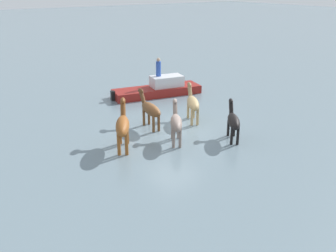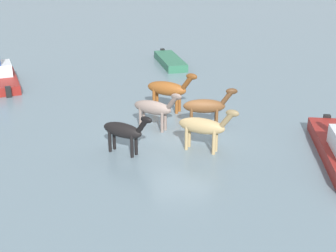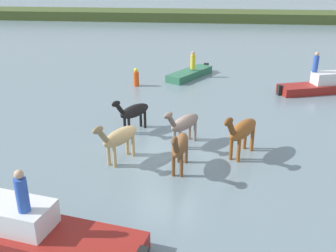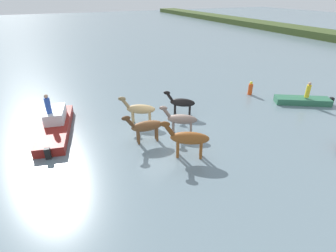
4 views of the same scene
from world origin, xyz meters
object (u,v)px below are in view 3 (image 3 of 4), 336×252
at_px(horse_dun_straggler, 119,137).
at_px(boat_tender_starboard, 190,75).
at_px(buoy_channel_marker, 136,78).
at_px(person_boatman_standing, 316,63).
at_px(horse_chestnut_trailing, 242,130).
at_px(boat_skiff_near, 319,87).
at_px(person_helmsman_aft, 193,61).
at_px(boat_motor_center, 36,235).
at_px(person_watcher_seated, 22,192).
at_px(horse_gray_outer, 133,112).
at_px(horse_dark_mare, 184,123).
at_px(horse_mid_herd, 180,146).

height_order(horse_dun_straggler, boat_tender_starboard, horse_dun_straggler).
bearing_deg(buoy_channel_marker, person_boatman_standing, 0.02).
bearing_deg(horse_chestnut_trailing, boat_skiff_near, -179.74).
bearing_deg(buoy_channel_marker, person_helmsman_aft, 35.60).
relative_size(boat_tender_starboard, boat_skiff_near, 0.82).
distance_m(boat_motor_center, person_watcher_seated, 1.46).
xyz_separation_m(horse_chestnut_trailing, boat_skiff_near, (5.19, 8.97, -0.79)).
relative_size(horse_gray_outer, buoy_channel_marker, 1.74).
height_order(horse_dun_straggler, horse_dark_mare, horse_dun_straggler).
bearing_deg(boat_motor_center, horse_dun_straggler, -92.07).
height_order(horse_mid_herd, buoy_channel_marker, horse_mid_herd).
xyz_separation_m(horse_chestnut_trailing, horse_dark_mare, (-2.32, 0.80, -0.12)).
distance_m(horse_dun_straggler, horse_gray_outer, 3.03).
height_order(boat_skiff_near, person_watcher_seated, person_watcher_seated).
relative_size(horse_gray_outer, horse_mid_herd, 0.85).
bearing_deg(buoy_channel_marker, horse_dark_mare, -66.97).
bearing_deg(horse_mid_herd, boat_tender_starboard, -173.29).
bearing_deg(person_boatman_standing, horse_dark_mare, -130.74).
bearing_deg(horse_gray_outer, person_helmsman_aft, -158.30).
distance_m(boat_motor_center, boat_tender_starboard, 17.87).
distance_m(horse_gray_outer, boat_motor_center, 8.22).
bearing_deg(person_watcher_seated, boat_skiff_near, 53.66).
relative_size(horse_dark_mare, boat_motor_center, 0.35).
bearing_deg(horse_chestnut_trailing, person_helmsman_aft, -137.77).
height_order(horse_chestnut_trailing, person_helmsman_aft, horse_chestnut_trailing).
relative_size(horse_chestnut_trailing, person_helmsman_aft, 2.03).
bearing_deg(horse_dun_straggler, person_helmsman_aft, -162.36).
xyz_separation_m(horse_gray_outer, boat_motor_center, (-1.19, -8.11, -0.61)).
distance_m(horse_mid_herd, horse_dark_mare, 2.23).
relative_size(person_watcher_seated, person_helmsman_aft, 1.00).
relative_size(horse_chestnut_trailing, horse_mid_herd, 1.03).
relative_size(person_watcher_seated, buoy_channel_marker, 1.04).
bearing_deg(boat_tender_starboard, buoy_channel_marker, -22.93).
bearing_deg(person_helmsman_aft, horse_mid_herd, -89.49).
height_order(horse_gray_outer, person_watcher_seated, person_watcher_seated).
bearing_deg(horse_mid_herd, horse_dun_straggler, -95.89).
bearing_deg(horse_dark_mare, person_watcher_seated, 5.02).
relative_size(boat_tender_starboard, buoy_channel_marker, 3.53).
distance_m(horse_dark_mare, boat_motor_center, 7.75).
bearing_deg(horse_gray_outer, person_boatman_standing, 161.52).
bearing_deg(buoy_channel_marker, horse_dun_straggler, -83.32).
relative_size(horse_chestnut_trailing, boat_tender_starboard, 0.60).
xyz_separation_m(person_boatman_standing, buoy_channel_marker, (-10.72, -0.00, -1.23)).
xyz_separation_m(boat_skiff_near, person_helmsman_aft, (-7.63, 2.62, 0.81)).
height_order(horse_gray_outer, horse_mid_herd, horse_mid_herd).
distance_m(boat_tender_starboard, person_helmsman_aft, 0.98).
bearing_deg(boat_tender_starboard, horse_chestnut_trailing, 43.53).
bearing_deg(boat_tender_starboard, horse_mid_herd, 32.02).
relative_size(horse_gray_outer, boat_motor_center, 0.33).
bearing_deg(boat_motor_center, boat_tender_starboard, -89.31).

